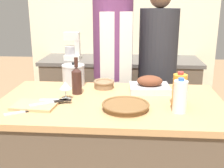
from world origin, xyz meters
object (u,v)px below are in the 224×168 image
Objects in this scene: knife_paring at (22,112)px; stand_mixer at (72,48)px; wicker_basket at (126,106)px; wine_glass_left at (65,86)px; stock_pot at (74,75)px; wine_bottle_green at (77,80)px; person_cook_aproned at (113,63)px; person_cook_guest at (157,68)px; knife_bread at (57,100)px; roasting_pan at (150,85)px; milk_jug at (180,96)px; mixing_bowl at (104,84)px; condiment_bottle_tall at (122,52)px; knife_chef at (51,102)px; condiment_bottle_short at (157,54)px; juice_jug at (179,90)px; cutting_board at (35,105)px; wine_glass_right at (178,77)px.

stand_mixer is (-0.03, 1.61, 0.13)m from knife_paring.
wine_glass_left is at bearing 158.55° from wicker_basket.
stock_pot is (-0.43, 0.49, 0.06)m from wicker_basket.
wicker_basket is at bearing -66.53° from stand_mixer.
stand_mixer reaches higher than wine_bottle_green.
person_cook_aproned is (0.27, 0.75, 0.00)m from wine_glass_left.
knife_bread is at bearing -108.11° from person_cook_guest.
person_cook_aproned reaches higher than roasting_pan.
stand_mixer is (-0.29, 1.23, 0.03)m from wine_bottle_green.
mixing_bowl is at bearing 138.17° from milk_jug.
stand_mixer reaches higher than condiment_bottle_tall.
person_cook_guest is at bearing 51.60° from knife_chef.
roasting_pan is at bearing 66.72° from wicker_basket.
stand_mixer is 1.92× the size of condiment_bottle_short.
knife_paring is at bearing -124.13° from wine_bottle_green.
mixing_bowl is at bearing 49.56° from wine_glass_left.
juice_jug is 1.04× the size of milk_jug.
wicker_basket is 1.33× the size of juice_jug.
milk_jug is 0.80m from knife_bread.
cutting_board is at bearing -107.26° from stock_pot.
stand_mixer is at bearing 125.25° from juice_jug.
mixing_bowl is 0.10× the size of person_cook_guest.
knife_chef is at bearing -97.11° from stock_pot.
wine_bottle_green is 0.30m from knife_chef.
stock_pot is at bearing 179.40° from wine_glass_right.
mixing_bowl is (0.25, -0.05, -0.05)m from stock_pot.
knife_bread is 0.13× the size of person_cook_guest.
wine_bottle_green is at bearing 165.00° from juice_jug.
roasting_pan is 0.55m from wine_bottle_green.
juice_jug is 1.21× the size of knife_paring.
roasting_pan is at bearing 26.30° from knife_bread.
condiment_bottle_short is at bearing 62.23° from wine_glass_left.
cutting_board is 2.30× the size of wine_glass_left.
person_cook_aproned is (-0.31, 0.52, 0.05)m from roasting_pan.
condiment_bottle_short reaches higher than wine_glass_right.
person_cook_aproned is at bearing 64.34° from cutting_board.
stand_mixer is at bearing 91.13° from knife_paring.
condiment_bottle_tall is (0.40, 1.53, 0.07)m from knife_chef.
stock_pot is at bearing -77.49° from stand_mixer.
wicker_basket is at bearing -9.94° from knife_bread.
person_cook_aproned reaches higher than milk_jug.
milk_jug is 0.82m from knife_chef.
mixing_bowl is 0.70m from knife_paring.
cutting_board is (-0.58, 0.00, -0.01)m from wicker_basket.
roasting_pan is 1.58× the size of stock_pot.
stand_mixer is at bearing 171.44° from person_cook_guest.
mixing_bowl is 0.25m from wine_bottle_green.
juice_jug reaches higher than stock_pot.
wine_bottle_green is 0.95m from person_cook_guest.
stock_pot is 0.87m from person_cook_guest.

